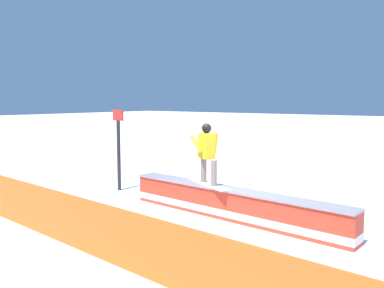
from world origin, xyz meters
name	(u,v)px	position (x,y,z in m)	size (l,w,h in m)	color
ground_plane	(231,219)	(0.00, 0.00, 0.00)	(120.00, 120.00, 0.00)	white
grind_box	(231,205)	(0.00, 0.00, 0.30)	(5.46, 0.86, 0.67)	red
snowboarder	(207,152)	(0.71, -0.07, 1.41)	(1.51, 0.90, 1.38)	silver
safety_fence	(120,238)	(0.00, 3.21, 0.46)	(13.40, 0.06, 0.92)	orange
trail_marker	(119,148)	(4.05, -0.44, 1.22)	(0.40, 0.10, 2.29)	#262628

